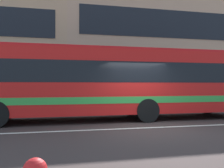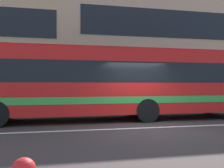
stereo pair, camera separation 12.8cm
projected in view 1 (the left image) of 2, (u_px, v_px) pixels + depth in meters
The scene contains 4 objects.
ground_plane at pixel (148, 128), 9.18m from camera, with size 160.00×160.00×0.00m, color #3A2E2C.
lane_centre_line at pixel (148, 128), 9.18m from camera, with size 60.00×0.16×0.01m, color silver.
apartment_block_right at pixel (176, 45), 24.94m from camera, with size 22.03×9.13×11.14m.
transit_bus at pixel (122, 81), 11.45m from camera, with size 12.39×2.62×3.20m.
Camera 1 is at (-3.33, -8.66, 1.57)m, focal length 39.94 mm.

